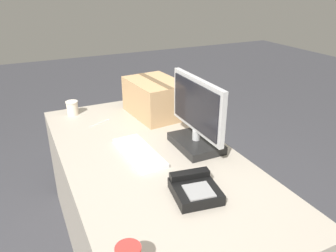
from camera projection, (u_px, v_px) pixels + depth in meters
The scene contains 7 objects.
office_desk at pixel (151, 209), 1.93m from camera, with size 1.80×0.90×0.73m.
monitor at pixel (196, 121), 1.80m from camera, with size 0.50×0.22×0.40m.
keyboard at pixel (139, 152), 1.78m from camera, with size 0.42×0.18×0.03m.
desk_phone at pixel (195, 189), 1.44m from camera, with size 0.23×0.22×0.08m.
paper_cup_left at pixel (72, 108), 2.30m from camera, with size 0.08×0.08×0.10m.
spoon at pixel (102, 122), 2.19m from camera, with size 0.09×0.16×0.00m.
cardboard_box at pixel (155, 98), 2.27m from camera, with size 0.46×0.35×0.25m.
Camera 1 is at (1.45, -0.58, 1.61)m, focal length 35.00 mm.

